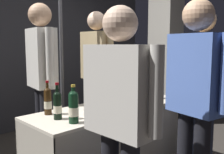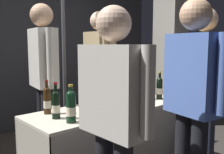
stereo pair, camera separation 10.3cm
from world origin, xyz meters
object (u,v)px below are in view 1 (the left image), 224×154
(display_bottle_0, at_px, (73,106))
(vendor_presenter, at_px, (97,64))
(tasting_table, at_px, (112,128))
(taster_foreground_right, at_px, (195,91))
(featured_wine_bottle, at_px, (116,92))
(booth_signpost, at_px, (61,43))
(flower_vase, at_px, (103,94))
(concrete_pillar, at_px, (166,23))
(wine_glass_near_vendor, at_px, (136,96))

(display_bottle_0, distance_m, vendor_presenter, 1.47)
(tasting_table, distance_m, taster_foreground_right, 1.04)
(display_bottle_0, relative_size, vendor_presenter, 0.17)
(featured_wine_bottle, bearing_deg, booth_signpost, 90.80)
(tasting_table, distance_m, booth_signpost, 1.27)
(flower_vase, height_order, taster_foreground_right, taster_foreground_right)
(display_bottle_0, bearing_deg, vendor_presenter, 41.35)
(tasting_table, bearing_deg, display_bottle_0, -163.49)
(featured_wine_bottle, relative_size, vendor_presenter, 0.19)
(display_bottle_0, relative_size, flower_vase, 0.90)
(vendor_presenter, bearing_deg, featured_wine_bottle, -28.70)
(taster_foreground_right, bearing_deg, featured_wine_bottle, 7.47)
(tasting_table, distance_m, vendor_presenter, 1.09)
(featured_wine_bottle, height_order, display_bottle_0, featured_wine_bottle)
(tasting_table, bearing_deg, flower_vase, 94.87)
(concrete_pillar, distance_m, featured_wine_bottle, 2.30)
(flower_vase, relative_size, taster_foreground_right, 0.20)
(wine_glass_near_vendor, bearing_deg, featured_wine_bottle, 155.16)
(tasting_table, distance_m, featured_wine_bottle, 0.38)
(featured_wine_bottle, distance_m, wine_glass_near_vendor, 0.23)
(concrete_pillar, xyz_separation_m, wine_glass_near_vendor, (-1.80, -0.86, -0.90))
(flower_vase, height_order, booth_signpost, booth_signpost)
(taster_foreground_right, xyz_separation_m, booth_signpost, (0.04, 1.83, 0.36))
(featured_wine_bottle, xyz_separation_m, flower_vase, (-0.05, 0.14, -0.04))
(flower_vase, relative_size, vendor_presenter, 0.19)
(vendor_presenter, bearing_deg, concrete_pillar, 88.89)
(concrete_pillar, relative_size, flower_vase, 10.01)
(wine_glass_near_vendor, bearing_deg, flower_vase, 136.17)
(featured_wine_bottle, relative_size, booth_signpost, 0.15)
(booth_signpost, bearing_deg, display_bottle_0, -119.77)
(tasting_table, xyz_separation_m, display_bottle_0, (-0.61, -0.18, 0.37))
(display_bottle_0, relative_size, taster_foreground_right, 0.18)
(vendor_presenter, bearing_deg, display_bottle_0, -48.47)
(featured_wine_bottle, bearing_deg, display_bottle_0, -166.64)
(taster_foreground_right, bearing_deg, tasting_table, 9.89)
(tasting_table, relative_size, featured_wine_bottle, 5.05)
(featured_wine_bottle, distance_m, vendor_presenter, 0.94)
(concrete_pillar, distance_m, booth_signpost, 2.05)
(flower_vase, xyz_separation_m, taster_foreground_right, (-0.00, -1.02, 0.17))
(wine_glass_near_vendor, relative_size, taster_foreground_right, 0.07)
(display_bottle_0, bearing_deg, booth_signpost, 60.23)
(tasting_table, xyz_separation_m, vendor_presenter, (0.48, 0.78, 0.59))
(taster_foreground_right, height_order, booth_signpost, booth_signpost)
(featured_wine_bottle, bearing_deg, flower_vase, 107.92)
(vendor_presenter, xyz_separation_m, taster_foreground_right, (-0.49, -1.68, -0.08))
(taster_foreground_right, distance_m, booth_signpost, 1.86)
(wine_glass_near_vendor, bearing_deg, taster_foreground_right, -107.70)
(concrete_pillar, height_order, vendor_presenter, concrete_pillar)
(display_bottle_0, height_order, vendor_presenter, vendor_presenter)
(featured_wine_bottle, bearing_deg, concrete_pillar, 21.02)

